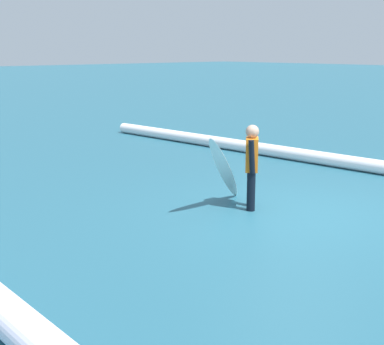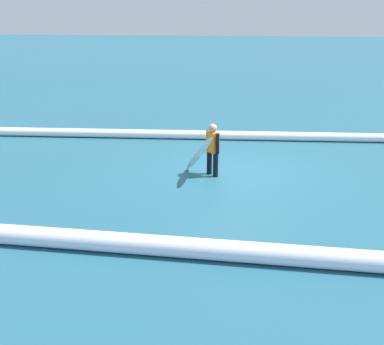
% 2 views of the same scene
% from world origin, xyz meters
% --- Properties ---
extents(ground_plane, '(154.87, 154.87, 0.00)m').
position_xyz_m(ground_plane, '(0.00, 0.00, 0.00)').
color(ground_plane, '#245A6E').
extents(surfer, '(0.38, 0.46, 1.40)m').
position_xyz_m(surfer, '(0.79, 0.39, 0.78)').
color(surfer, black).
rests_on(surfer, ground_plane).
extents(surfboard, '(1.02, 1.57, 1.33)m').
position_xyz_m(surfboard, '(1.12, 0.68, 0.65)').
color(surfboard, white).
rests_on(surfboard, ground_plane).
extents(wave_crest_foreground, '(18.52, 1.36, 0.30)m').
position_xyz_m(wave_crest_foreground, '(0.03, -3.63, 0.15)').
color(wave_crest_foreground, white).
rests_on(wave_crest_foreground, ground_plane).
extents(wave_crest_midground, '(17.94, 1.01, 0.38)m').
position_xyz_m(wave_crest_midground, '(2.86, 5.10, 0.19)').
color(wave_crest_midground, white).
rests_on(wave_crest_midground, ground_plane).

